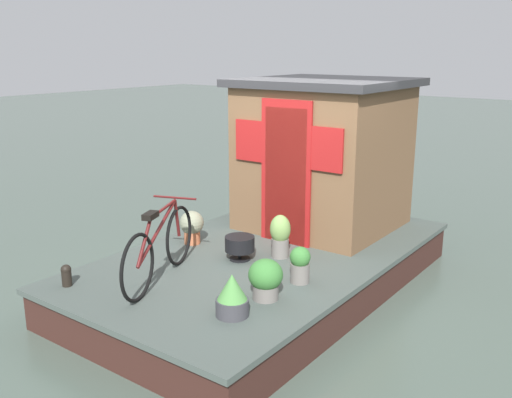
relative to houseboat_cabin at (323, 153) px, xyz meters
name	(u,v)px	position (x,y,z in m)	size (l,w,h in m)	color
ground_plane	(266,287)	(-1.33, 0.00, -1.48)	(60.00, 60.00, 0.00)	#47564C
houseboat_deck	(266,269)	(-1.33, 0.00, -1.25)	(4.89, 2.80, 0.47)	#424C47
houseboat_cabin	(323,153)	(0.00, 0.00, 0.00)	(2.01, 2.05, 2.01)	brown
bicycle	(160,247)	(-2.73, 0.36, -0.64)	(1.59, 0.71, 0.82)	black
potted_plant_geranium	(192,226)	(-1.65, 0.92, -0.78)	(0.30, 0.30, 0.42)	#B2603D
potted_plant_fern	(266,278)	(-2.44, -0.79, -0.80)	(0.34, 0.34, 0.41)	slate
potted_plant_basil	(280,235)	(-1.39, -0.25, -0.74)	(0.24, 0.24, 0.51)	slate
potted_plant_ivy	(300,264)	(-1.89, -0.84, -0.81)	(0.22, 0.22, 0.39)	slate
potted_plant_lavender	(232,296)	(-2.92, -0.76, -0.82)	(0.31, 0.31, 0.41)	#38383D
charcoal_grill	(240,245)	(-1.74, 0.08, -0.83)	(0.35, 0.35, 0.28)	black
mooring_bollard	(66,274)	(-3.41, 1.05, -0.89)	(0.11, 0.11, 0.23)	black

